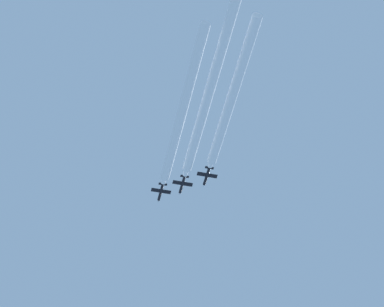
{
  "coord_description": "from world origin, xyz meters",
  "views": [
    {
      "loc": [
        -40.24,
        -202.31,
        1.4
      ],
      "look_at": [
        0.36,
        -16.78,
        218.31
      ],
      "focal_mm": 69.56,
      "sensor_mm": 36.0,
      "label": 1
    }
  ],
  "objects": [
    {
      "name": "jet_second_echelon",
      "position": [
        0.11,
        0.51,
        218.46
      ],
      "size": [
        8.16,
        11.88,
        2.85
      ],
      "color": "black"
    },
    {
      "name": "smoke_trail_second_echelon",
      "position": [
        0.11,
        -47.52,
        218.43
      ],
      "size": [
        3.7,
        85.25,
        3.7
      ],
      "color": "white"
    },
    {
      "name": "jet_third_echelon",
      "position": [
        8.45,
        -7.16,
        217.28
      ],
      "size": [
        8.16,
        11.88,
        2.85
      ],
      "color": "black"
    },
    {
      "name": "smoke_trail_third_echelon",
      "position": [
        8.45,
        -47.27,
        217.25
      ],
      "size": [
        3.7,
        69.38,
        3.7
      ],
      "color": "white"
    },
    {
      "name": "smoke_trail_lead",
      "position": [
        -7.47,
        -36.11,
        219.24
      ],
      "size": [
        3.7,
        76.06,
        3.7
      ],
      "color": "white"
    },
    {
      "name": "jet_lead",
      "position": [
        -7.47,
        7.33,
        219.27
      ],
      "size": [
        8.16,
        11.88,
        2.85
      ],
      "color": "black"
    }
  ]
}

